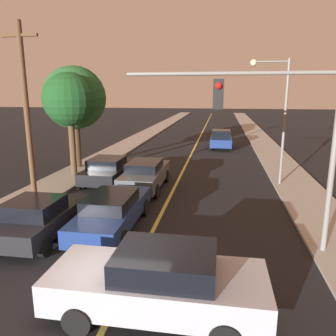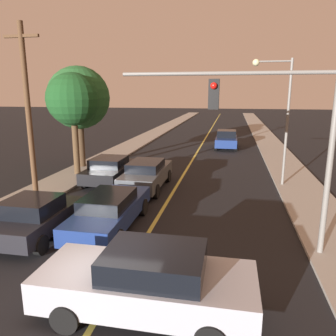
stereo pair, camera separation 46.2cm
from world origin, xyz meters
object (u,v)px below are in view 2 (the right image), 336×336
Objects in this scene: car_near_lane_second at (147,174)px; tree_left_near at (73,100)px; car_outer_lane_second at (110,169)px; traffic_signal_mast at (275,124)px; car_near_lane_front at (110,210)px; car_far_oncoming at (226,139)px; streetlamp_right at (279,104)px; utility_pole_left at (28,112)px; car_crossing_right at (148,281)px; tree_left_far at (79,98)px; car_outer_lane_front at (35,217)px.

tree_left_near is at bearing 158.03° from car_near_lane_second.
traffic_signal_mast reaches higher than car_outer_lane_second.
car_far_oncoming is (3.90, 19.36, 0.06)m from car_near_lane_front.
car_outer_lane_second is at bearing -173.30° from streetlamp_right.
streetlamp_right is at bearing 15.53° from car_near_lane_second.
utility_pole_left is at bearing 154.37° from car_near_lane_front.
car_crossing_right is (2.60, -9.83, 0.01)m from car_near_lane_second.
car_near_lane_front is 0.65× the size of utility_pole_left.
car_near_lane_front is 5.39m from car_near_lane_second.
car_crossing_right is at bearing -59.42° from tree_left_far.
car_crossing_right is at bearing -59.64° from car_near_lane_front.
car_outer_lane_second is at bearing 24.99° from car_crossing_right.
traffic_signal_mast reaches higher than car_crossing_right.
car_near_lane_front is at bearing -132.70° from streetlamp_right.
car_far_oncoming is 0.69× the size of tree_left_near.
car_near_lane_second is 7.83m from streetlamp_right.
car_near_lane_front is 1.32× the size of car_outer_lane_front.
tree_left_far is at bearing 144.24° from car_near_lane_second.
traffic_signal_mast is 1.06× the size of tree_left_near.
car_near_lane_second is 0.77× the size of traffic_signal_mast.
car_crossing_right is (4.95, -3.26, 0.07)m from car_outer_lane_front.
car_outer_lane_front is 0.91× the size of car_far_oncoming.
car_crossing_right is 0.77× the size of traffic_signal_mast.
car_outer_lane_second is (-2.35, 0.80, -0.03)m from car_near_lane_second.
tree_left_near reaches higher than car_outer_lane_front.
car_near_lane_second reaches higher than car_near_lane_front.
car_outer_lane_front is at bearing -136.99° from streetlamp_right.
car_crossing_right is at bearing -57.38° from tree_left_near.
car_outer_lane_second is at bearing 110.81° from car_near_lane_front.
streetlamp_right is (9.04, 8.43, 3.67)m from car_outer_lane_front.
utility_pole_left is at bearing -81.12° from tree_left_far.
streetlamp_right is (6.69, 7.25, 3.67)m from car_near_lane_front.
tree_left_near is (-7.58, 11.84, 3.78)m from car_crossing_right.
traffic_signal_mast is (7.95, -6.88, 3.35)m from car_outer_lane_second.
streetlamp_right reaches higher than car_near_lane_front.
car_far_oncoming is at bearing 73.08° from car_outer_lane_front.
streetlamp_right is at bearing 47.30° from car_near_lane_front.
streetlamp_right is at bearing 82.22° from traffic_signal_mast.
tree_left_near is (-2.62, 8.58, 3.84)m from car_outer_lane_front.
streetlamp_right is at bearing -19.28° from car_crossing_right.
tree_left_far is (-5.58, 9.41, 3.91)m from car_near_lane_front.
car_outer_lane_front is 5.93m from car_crossing_right.
car_far_oncoming is at bearing 94.85° from traffic_signal_mast.
car_crossing_right is 0.75× the size of streetlamp_right.
car_outer_lane_front is at bearing -176.51° from traffic_signal_mast.
traffic_signal_mast is 0.97× the size of streetlamp_right.
car_far_oncoming is (3.90, 13.97, 0.01)m from car_near_lane_second.
car_crossing_right is at bearing -128.74° from traffic_signal_mast.
streetlamp_right is (4.09, 11.69, 3.60)m from car_crossing_right.
tree_left_near reaches higher than car_far_oncoming.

